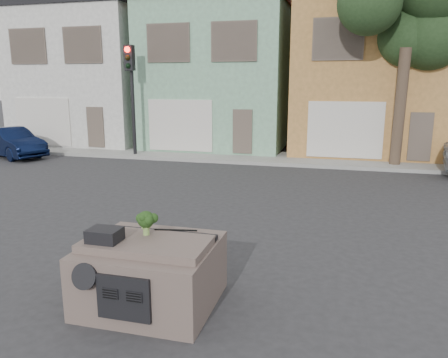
% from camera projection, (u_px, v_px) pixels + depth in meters
% --- Properties ---
extents(ground_plane, '(120.00, 120.00, 0.00)m').
position_uv_depth(ground_plane, '(207.00, 239.00, 9.85)').
color(ground_plane, '#303033').
rests_on(ground_plane, ground).
extents(sidewalk, '(40.00, 3.00, 0.15)m').
position_uv_depth(sidewalk, '(276.00, 158.00, 19.73)').
color(sidewalk, gray).
rests_on(sidewalk, ground).
extents(townhouse_white, '(7.20, 8.20, 7.55)m').
position_uv_depth(townhouse_white, '(100.00, 76.00, 25.46)').
color(townhouse_white, silver).
rests_on(townhouse_white, ground).
extents(townhouse_mint, '(7.20, 8.20, 7.55)m').
position_uv_depth(townhouse_mint, '(224.00, 76.00, 23.57)').
color(townhouse_mint, '#7CAD8B').
rests_on(townhouse_mint, ground).
extents(townhouse_tan, '(7.20, 8.20, 7.55)m').
position_uv_depth(townhouse_tan, '(369.00, 75.00, 21.69)').
color(townhouse_tan, '#B57F42').
rests_on(townhouse_tan, ground).
extents(navy_sedan, '(4.40, 3.01, 1.37)m').
position_uv_depth(navy_sedan, '(13.00, 157.00, 20.56)').
color(navy_sedan, black).
rests_on(navy_sedan, ground).
extents(traffic_signal, '(0.40, 0.40, 5.10)m').
position_uv_depth(traffic_signal, '(132.00, 102.00, 19.89)').
color(traffic_signal, black).
rests_on(traffic_signal, ground).
extents(tree_near, '(4.40, 4.00, 8.50)m').
position_uv_depth(tree_near, '(404.00, 61.00, 16.90)').
color(tree_near, '#233B1D').
rests_on(tree_near, ground).
extents(car_dashboard, '(2.00, 1.80, 1.12)m').
position_uv_depth(car_dashboard, '(151.00, 270.00, 6.90)').
color(car_dashboard, brown).
rests_on(car_dashboard, ground).
extents(instrument_hump, '(0.48, 0.38, 0.20)m').
position_uv_depth(instrument_hump, '(105.00, 235.00, 6.57)').
color(instrument_hump, black).
rests_on(instrument_hump, car_dashboard).
extents(wiper_arm, '(0.69, 0.15, 0.02)m').
position_uv_depth(wiper_arm, '(176.00, 230.00, 7.06)').
color(wiper_arm, black).
rests_on(wiper_arm, car_dashboard).
extents(broccoli, '(0.34, 0.34, 0.40)m').
position_uv_depth(broccoli, '(146.00, 223.00, 6.83)').
color(broccoli, '#1A3311').
rests_on(broccoli, car_dashboard).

